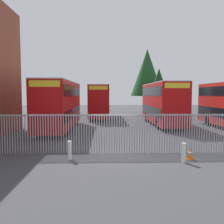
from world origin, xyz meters
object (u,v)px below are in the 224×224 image
(double_decker_bus_far_back, at_px, (100,100))
(bollard_near_left, at_px, (70,150))
(double_decker_bus_behind_fence_right, at_px, (60,103))
(bollard_center_front, at_px, (184,153))
(double_decker_bus_behind_fence_left, at_px, (162,102))
(traffic_cone_by_gate, at_px, (190,154))

(double_decker_bus_far_back, height_order, bollard_near_left, double_decker_bus_far_back)
(double_decker_bus_behind_fence_right, distance_m, bollard_center_front, 13.59)
(bollard_center_front, bearing_deg, bollard_near_left, 173.43)
(double_decker_bus_behind_fence_left, distance_m, double_decker_bus_behind_fence_right, 10.72)
(traffic_cone_by_gate, bearing_deg, double_decker_bus_behind_fence_right, 129.31)
(bollard_near_left, bearing_deg, double_decker_bus_behind_fence_left, 60.05)
(traffic_cone_by_gate, bearing_deg, double_decker_bus_far_back, 103.43)
(bollard_near_left, bearing_deg, bollard_center_front, -6.57)
(double_decker_bus_behind_fence_left, xyz_separation_m, double_decker_bus_behind_fence_right, (-10.19, -3.32, 0.00))
(double_decker_bus_behind_fence_right, xyz_separation_m, traffic_cone_by_gate, (8.44, -10.31, -2.13))
(double_decker_bus_far_back, xyz_separation_m, traffic_cone_by_gate, (5.08, -21.27, -2.13))
(double_decker_bus_behind_fence_right, bearing_deg, double_decker_bus_far_back, 72.96)
(bollard_near_left, bearing_deg, double_decker_bus_far_back, 87.38)
(double_decker_bus_behind_fence_left, distance_m, bollard_near_left, 15.75)
(double_decker_bus_behind_fence_left, bearing_deg, bollard_near_left, -119.95)
(double_decker_bus_behind_fence_left, relative_size, double_decker_bus_far_back, 1.00)
(double_decker_bus_behind_fence_left, distance_m, traffic_cone_by_gate, 13.91)
(double_decker_bus_behind_fence_left, height_order, bollard_center_front, double_decker_bus_behind_fence_left)
(double_decker_bus_behind_fence_left, height_order, double_decker_bus_far_back, same)
(double_decker_bus_far_back, distance_m, bollard_near_left, 21.29)
(bollard_near_left, height_order, traffic_cone_by_gate, bollard_near_left)
(bollard_near_left, height_order, bollard_center_front, same)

